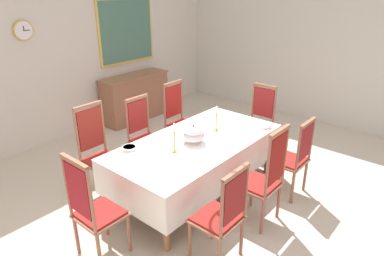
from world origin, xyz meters
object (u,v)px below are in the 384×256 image
object	(u,v)px
soup_tureen	(193,134)
spoon_secondary	(120,152)
dining_table	(197,146)
chair_south_c	(293,156)
candlestick_east	(216,121)
sideboard	(135,97)
bowl_near_left	(204,115)
spoon_primary	(207,114)
bowl_far_left	(264,126)
mounted_clock	(23,30)
chair_north_a	(98,150)
chair_north_c	(179,118)
chair_head_west	(93,208)
candlestick_west	(174,140)
framed_painting	(126,31)
chair_head_east	(259,119)
bowl_near_right	(129,148)
chair_north_b	(144,134)
chair_south_b	(265,177)
chair_south_a	(222,214)

from	to	relation	value
soup_tureen	spoon_secondary	xyz separation A→B (m)	(-0.77, 0.48, -0.11)
dining_table	chair_south_c	bearing A→B (deg)	-52.66
candlestick_east	sideboard	bearing A→B (deg)	72.31
chair_south_c	dining_table	bearing A→B (deg)	127.34
bowl_near_left	spoon_primary	distance (m)	0.11
bowl_far_left	spoon_primary	distance (m)	0.92
mounted_clock	chair_north_a	bearing A→B (deg)	-95.33
chair_north_c	chair_head_west	world-z (taller)	chair_head_west
chair_south_c	candlestick_west	xyz separation A→B (m)	(-1.15, 0.97, 0.34)
chair_south_c	bowl_far_left	world-z (taller)	chair_south_c
chair_north_a	bowl_near_left	distance (m)	1.61
spoon_primary	sideboard	world-z (taller)	sideboard
bowl_far_left	mounted_clock	xyz separation A→B (m)	(-1.55, 3.30, 1.15)
mounted_clock	chair_south_c	bearing A→B (deg)	-70.44
sideboard	mounted_clock	size ratio (longest dim) A/B	4.90
chair_north_c	framed_painting	xyz separation A→B (m)	(0.60, 1.90, 1.14)
chair_head_east	bowl_far_left	xyz separation A→B (m)	(-0.63, -0.44, 0.20)
candlestick_east	sideboard	size ratio (longest dim) A/B	0.24
spoon_primary	bowl_near_left	bearing A→B (deg)	-161.83
chair_head_west	bowl_near_right	bearing A→B (deg)	118.36
chair_north_a	framed_painting	distance (m)	3.08
chair_north_a	bowl_near_right	size ratio (longest dim) A/B	6.70
bowl_near_left	mounted_clock	xyz separation A→B (m)	(-1.34, 2.42, 1.15)
soup_tureen	bowl_near_right	distance (m)	0.80
chair_north_b	candlestick_east	world-z (taller)	chair_north_b
bowl_near_right	framed_painting	xyz separation A→B (m)	(2.05, 2.42, 0.96)
chair_south_b	candlestick_west	bearing A→B (deg)	112.21
dining_table	soup_tureen	distance (m)	0.20
chair_north_a	chair_north_b	distance (m)	0.79
dining_table	chair_north_c	bearing A→B (deg)	52.82
chair_south_b	bowl_near_right	size ratio (longest dim) A/B	6.75
chair_head_west	chair_north_a	bearing A→B (deg)	142.29
chair_south_c	bowl_near_right	world-z (taller)	chair_south_c
chair_south_a	spoon_primary	size ratio (longest dim) A/B	5.99
chair_south_b	bowl_far_left	world-z (taller)	chair_south_b
candlestick_west	bowl_near_left	bearing A→B (deg)	21.92
spoon_primary	bowl_near_right	bearing A→B (deg)	-175.53
chair_south_c	mounted_clock	size ratio (longest dim) A/B	3.59
chair_south_b	bowl_far_left	xyz separation A→B (m)	(0.94, 0.55, 0.17)
chair_head_east	chair_south_c	bearing A→B (deg)	140.17
chair_head_west	spoon_secondary	bearing A→B (deg)	123.78
chair_head_east	mounted_clock	size ratio (longest dim) A/B	3.75
soup_tureen	candlestick_east	size ratio (longest dim) A/B	0.85
chair_head_west	spoon_secondary	size ratio (longest dim) A/B	6.65
chair_south_a	spoon_secondary	world-z (taller)	chair_south_a
chair_south_c	spoon_secondary	bearing A→B (deg)	137.26
chair_head_east	framed_painting	bearing A→B (deg)	4.13
chair_north_b	bowl_near_right	bearing A→B (deg)	36.43
soup_tureen	mounted_clock	distance (m)	3.11
candlestick_west	bowl_far_left	bearing A→B (deg)	-18.04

